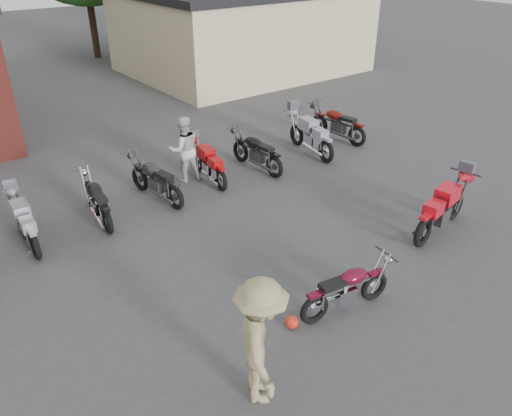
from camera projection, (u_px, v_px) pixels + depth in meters
ground at (346, 282)px, 9.44m from camera, size 90.00×90.00×0.00m
stucco_building at (241, 32)px, 23.57m from camera, size 10.00×8.00×3.50m
vintage_motorcycle at (348, 286)px, 8.50m from camera, size 1.84×0.84×1.03m
sportbike at (443, 206)px, 10.77m from camera, size 2.25×1.06×1.25m
helmet at (292, 322)px, 8.31m from camera, size 0.30×0.30×0.22m
person_light at (184, 149)px, 12.97m from camera, size 0.97×0.83×1.76m
person_tan at (261, 342)px, 6.66m from camera, size 1.28×1.48×1.99m
row_bike_1 at (24, 221)px, 10.39m from camera, size 0.71×1.92×1.10m
row_bike_2 at (97, 198)px, 11.28m from camera, size 0.82×1.93×1.09m
row_bike_3 at (155, 177)px, 12.16m from camera, size 0.93×2.08×1.16m
row_bike_4 at (208, 162)px, 13.11m from camera, size 0.83×1.93×1.09m
row_bike_5 at (256, 150)px, 13.76m from camera, size 0.76×2.03×1.16m
row_bike_6 at (310, 133)px, 14.75m from camera, size 1.03×2.22×1.24m
row_bike_7 at (337, 122)px, 15.74m from camera, size 0.91×2.13×1.20m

